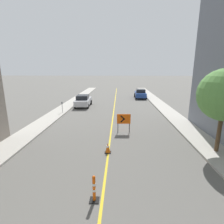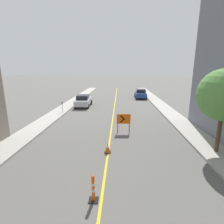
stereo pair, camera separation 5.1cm
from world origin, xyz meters
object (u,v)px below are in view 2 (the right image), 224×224
Objects in this scene: parking_meter_far_curb at (62,105)px; delineator_post_rear at (93,190)px; parked_car_curb_mid at (141,94)px; arrow_barricade_primary at (124,120)px; parked_car_curb_near at (83,101)px; traffic_cone_third at (108,148)px.

delineator_post_rear is at bearing -67.66° from parking_meter_far_curb.
arrow_barricade_primary is at bearing -98.66° from parked_car_curb_mid.
parked_car_curb_near is 3.45× the size of parking_meter_far_curb.
delineator_post_rear is 0.25× the size of parked_car_curb_near.
parking_meter_far_curb reaches higher than delineator_post_rear.
parking_meter_far_curb is (-10.30, -11.62, 0.23)m from parked_car_curb_mid.
parked_car_curb_mid reaches higher than delineator_post_rear.
traffic_cone_third is 0.15× the size of parked_car_curb_mid.
traffic_cone_third is at bearing 86.12° from delineator_post_rear.
delineator_post_rear is at bearing -93.88° from traffic_cone_third.
parking_meter_far_curb is at bearing 112.34° from delineator_post_rear.
parked_car_curb_near is (-4.25, 13.63, 0.48)m from traffic_cone_third.
parking_meter_far_curb is at bearing -129.28° from parked_car_curb_mid.
parked_car_curb_near is at bearing 68.78° from parking_meter_far_curb.
parking_meter_far_curb is at bearing 138.12° from arrow_barricade_primary.
delineator_post_rear is 0.71× the size of arrow_barricade_primary.
delineator_post_rear is 14.68m from parking_meter_far_curb.
parked_car_curb_near is 4.43m from parking_meter_far_curb.
delineator_post_rear is 0.25× the size of parked_car_curb_mid.
parked_car_curb_near and parked_car_curb_mid have the same top height.
arrow_barricade_primary is at bearing -64.36° from parked_car_curb_near.
parked_car_curb_near is at bearing 107.33° from traffic_cone_third.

